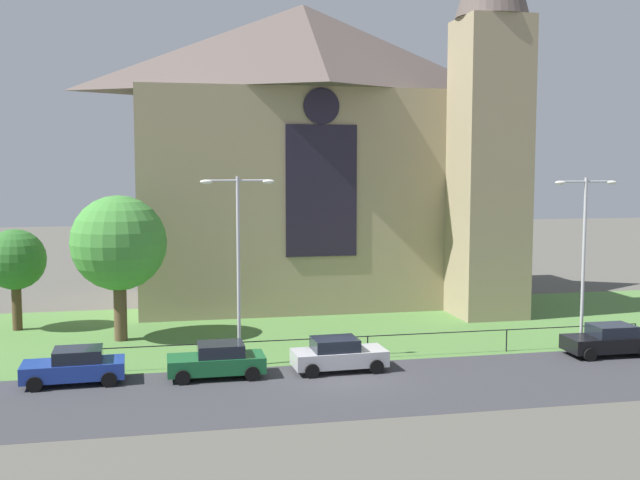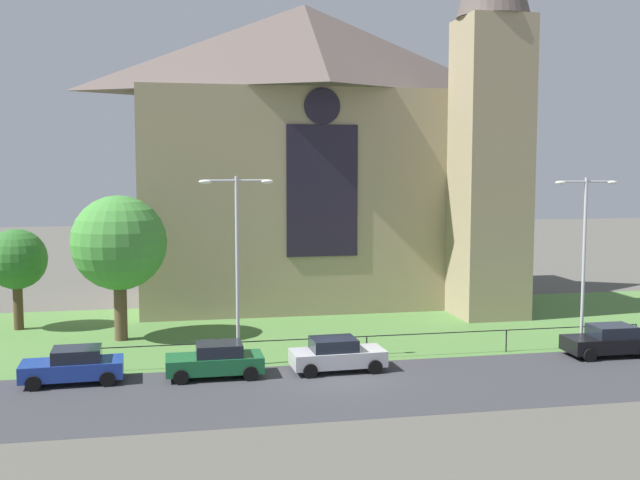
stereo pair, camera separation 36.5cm
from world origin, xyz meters
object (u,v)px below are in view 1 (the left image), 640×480
parked_car_green (217,361)px  tree_left_near (119,244)px  streetlamp_near (238,247)px  parked_car_black (609,340)px  parked_car_blue (75,366)px  tree_left_far (15,260)px  streetlamp_far (584,241)px  parked_car_silver (338,355)px  church_building (316,150)px

parked_car_green → tree_left_near: bearing=-61.4°
streetlamp_near → parked_car_black: (17.85, -1.60, -4.78)m
parked_car_blue → parked_car_green: size_ratio=1.01×
tree_left_far → streetlamp_far: (28.79, -10.37, 1.50)m
streetlamp_near → parked_car_silver: streetlamp_near is taller
tree_left_far → streetlamp_near: bearing=-42.1°
parked_car_blue → tree_left_far: bearing=-71.7°
tree_left_far → parked_car_silver: (15.75, -12.06, -3.21)m
streetlamp_near → streetlamp_far: bearing=0.0°
tree_left_near → streetlamp_far: bearing=-15.9°
streetlamp_far → parked_car_silver: size_ratio=2.03×
tree_left_near → streetlamp_near: size_ratio=0.88×
tree_left_near → streetlamp_near: bearing=-49.3°
church_building → tree_left_far: bearing=-162.0°
streetlamp_near → parked_car_black: bearing=-5.1°
streetlamp_near → parked_car_green: bearing=-124.4°
tree_left_near → streetlamp_far: streetlamp_far is taller
streetlamp_far → parked_car_silver: streetlamp_far is taller
tree_left_far → parked_car_green: 16.18m
parked_car_green → parked_car_silver: size_ratio=0.99×
streetlamp_near → parked_car_blue: streetlamp_near is taller
streetlamp_far → parked_car_green: bearing=-174.9°
tree_left_far → church_building: bearing=18.0°
streetlamp_far → tree_left_near: bearing=164.1°
parked_car_silver → streetlamp_far: bearing=5.3°
streetlamp_near → streetlamp_far: (17.32, 0.00, -0.06)m
tree_left_far → parked_car_blue: size_ratio=1.34×
church_building → streetlamp_near: bearing=-113.0°
streetlamp_near → tree_left_near: bearing=130.7°
tree_left_far → parked_car_black: bearing=-22.2°
parked_car_blue → parked_car_green: bearing=175.5°
tree_left_far → parked_car_silver: tree_left_far is taller
church_building → tree_left_near: size_ratio=3.38×
streetlamp_near → tree_left_far: bearing=137.9°
church_building → tree_left_far: (-18.39, -5.97, -6.31)m
tree_left_near → streetlamp_near: (5.63, -6.54, 0.37)m
parked_car_blue → parked_car_black: 24.98m
parked_car_blue → parked_car_green: (5.99, -0.26, 0.00)m
streetlamp_far → parked_car_green: streetlamp_far is taller
church_building → parked_car_green: size_ratio=6.19×
church_building → parked_car_black: (10.93, -17.94, -9.53)m
parked_car_blue → parked_car_silver: bearing=176.5°
streetlamp_far → parked_car_blue: bearing=-176.7°
tree_left_far → tree_left_near: bearing=-33.2°
parked_car_green → parked_car_black: 18.98m
tree_left_near → tree_left_far: bearing=146.8°
streetlamp_far → church_building: bearing=122.5°
church_building → parked_car_blue: (-14.05, -17.73, -9.53)m
tree_left_far → parked_car_green: size_ratio=1.36×
tree_left_far → parked_car_green: tree_left_far is taller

